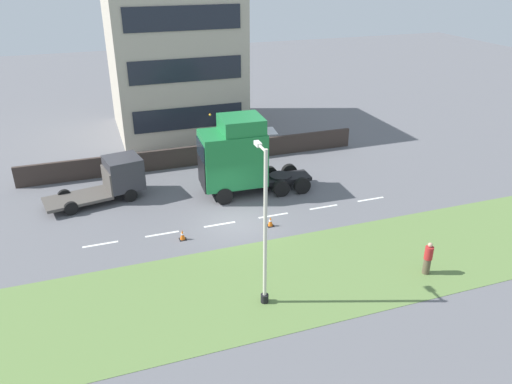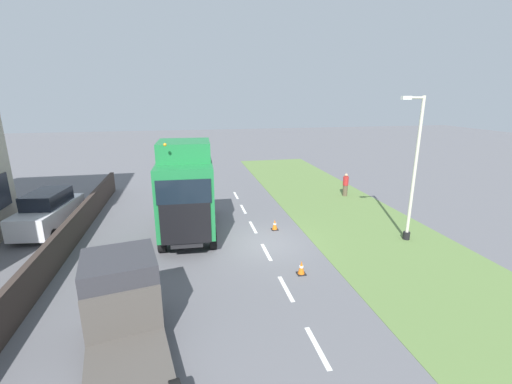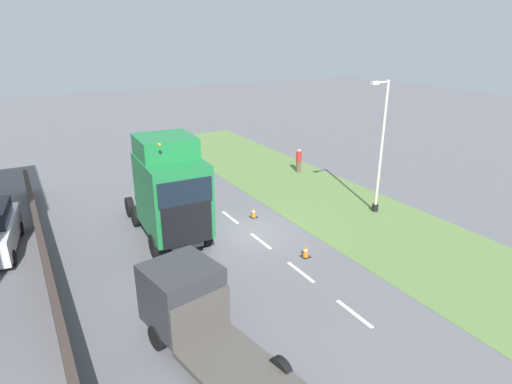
{
  "view_description": "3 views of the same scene",
  "coord_description": "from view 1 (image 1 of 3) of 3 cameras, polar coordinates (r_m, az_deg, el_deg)",
  "views": [
    {
      "loc": [
        -23.57,
        6.99,
        13.52
      ],
      "look_at": [
        -2.78,
        -0.27,
        3.06
      ],
      "focal_mm": 35.0,
      "sensor_mm": 36.0,
      "label": 1
    },
    {
      "loc": [
        3.42,
        15.06,
        7.01
      ],
      "look_at": [
        0.08,
        -1.1,
        2.36
      ],
      "focal_mm": 24.0,
      "sensor_mm": 36.0,
      "label": 2
    },
    {
      "loc": [
        9.21,
        16.4,
        9.16
      ],
      "look_at": [
        -0.88,
        -1.07,
        1.67
      ],
      "focal_mm": 30.0,
      "sensor_mm": 36.0,
      "label": 3
    }
  ],
  "objects": [
    {
      "name": "ground_plane",
      "position": [
        28.06,
        -2.4,
        -3.43
      ],
      "size": [
        120.0,
        120.0,
        0.0
      ],
      "primitive_type": "plane",
      "color": "slate",
      "rests_on": "ground"
    },
    {
      "name": "grass_verge",
      "position": [
        23.24,
        2.02,
        -10.17
      ],
      "size": [
        7.0,
        44.0,
        0.01
      ],
      "color": "#607F42",
      "rests_on": "ground"
    },
    {
      "name": "lane_markings",
      "position": [
        28.24,
        -1.04,
        -3.2
      ],
      "size": [
        0.16,
        17.8,
        0.0
      ],
      "color": "white",
      "rests_on": "ground"
    },
    {
      "name": "boundary_wall",
      "position": [
        35.69,
        -6.69,
        4.19
      ],
      "size": [
        0.25,
        24.0,
        1.42
      ],
      "color": "#382D28",
      "rests_on": "ground"
    },
    {
      "name": "building_block",
      "position": [
        42.45,
        -9.45,
        15.07
      ],
      "size": [
        10.04,
        9.81,
        13.37
      ],
      "color": "#B7AD99",
      "rests_on": "ground"
    },
    {
      "name": "lorry_cab",
      "position": [
        30.37,
        -2.23,
        4.08
      ],
      "size": [
        2.91,
        7.05,
        5.09
      ],
      "rotation": [
        0.0,
        0.0,
        -0.04
      ],
      "color": "black",
      "rests_on": "ground"
    },
    {
      "name": "flatbed_truck",
      "position": [
        31.48,
        -15.73,
        1.62
      ],
      "size": [
        3.12,
        6.1,
        2.51
      ],
      "rotation": [
        0.0,
        0.0,
        3.33
      ],
      "color": "#333338",
      "rests_on": "ground"
    },
    {
      "name": "parked_car",
      "position": [
        38.23,
        -1.22,
        6.34
      ],
      "size": [
        2.49,
        4.96,
        2.13
      ],
      "rotation": [
        0.0,
        0.0,
        -0.14
      ],
      "color": "silver",
      "rests_on": "ground"
    },
    {
      "name": "lamp_post",
      "position": [
        20.27,
        0.98,
        -5.13
      ],
      "size": [
        1.29,
        0.34,
        7.03
      ],
      "color": "black",
      "rests_on": "ground"
    },
    {
      "name": "pedestrian",
      "position": [
        24.65,
        19.05,
        -7.21
      ],
      "size": [
        0.39,
        0.39,
        1.66
      ],
      "color": "brown",
      "rests_on": "ground"
    },
    {
      "name": "traffic_cone_lead",
      "position": [
        26.51,
        -8.41,
        -4.86
      ],
      "size": [
        0.36,
        0.36,
        0.58
      ],
      "color": "black",
      "rests_on": "ground"
    },
    {
      "name": "traffic_cone_trailing",
      "position": [
        27.5,
        1.66,
        -3.38
      ],
      "size": [
        0.36,
        0.36,
        0.58
      ],
      "color": "black",
      "rests_on": "ground"
    }
  ]
}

